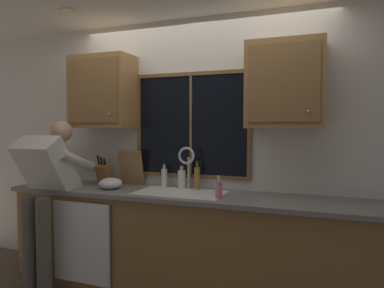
{
  "coord_description": "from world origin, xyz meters",
  "views": [
    {
      "loc": [
        1.12,
        -3.18,
        1.52
      ],
      "look_at": [
        0.03,
        -0.3,
        1.36
      ],
      "focal_mm": 32.77,
      "sensor_mm": 36.0,
      "label": 1
    }
  ],
  "objects_px": {
    "person_standing": "(47,185)",
    "knife_block": "(105,174)",
    "cutting_board": "(131,168)",
    "bottle_tall_clear": "(164,177)",
    "soap_dispenser": "(219,189)",
    "bottle_green_glass": "(197,178)",
    "bottle_amber_small": "(182,179)",
    "mixing_bowl": "(111,183)"
  },
  "relations": [
    {
      "from": "person_standing",
      "to": "mixing_bowl",
      "type": "xyz_separation_m",
      "value": [
        0.52,
        0.27,
        0.01
      ]
    },
    {
      "from": "knife_block",
      "to": "cutting_board",
      "type": "xyz_separation_m",
      "value": [
        0.26,
        0.08,
        0.06
      ]
    },
    {
      "from": "person_standing",
      "to": "soap_dispenser",
      "type": "height_order",
      "value": "person_standing"
    },
    {
      "from": "mixing_bowl",
      "to": "bottle_amber_small",
      "type": "distance_m",
      "value": 0.68
    },
    {
      "from": "mixing_bowl",
      "to": "bottle_green_glass",
      "type": "bearing_deg",
      "value": 17.09
    },
    {
      "from": "bottle_amber_small",
      "to": "knife_block",
      "type": "bearing_deg",
      "value": -176.3
    },
    {
      "from": "bottle_tall_clear",
      "to": "knife_block",
      "type": "bearing_deg",
      "value": -171.9
    },
    {
      "from": "bottle_amber_small",
      "to": "soap_dispenser",
      "type": "bearing_deg",
      "value": -33.65
    },
    {
      "from": "mixing_bowl",
      "to": "bottle_amber_small",
      "type": "xyz_separation_m",
      "value": [
        0.64,
        0.24,
        0.05
      ]
    },
    {
      "from": "soap_dispenser",
      "to": "bottle_amber_small",
      "type": "bearing_deg",
      "value": 146.35
    },
    {
      "from": "soap_dispenser",
      "to": "bottle_amber_small",
      "type": "height_order",
      "value": "bottle_amber_small"
    },
    {
      "from": "person_standing",
      "to": "cutting_board",
      "type": "bearing_deg",
      "value": 41.87
    },
    {
      "from": "person_standing",
      "to": "knife_block",
      "type": "relative_size",
      "value": 4.89
    },
    {
      "from": "person_standing",
      "to": "soap_dispenser",
      "type": "distance_m",
      "value": 1.63
    },
    {
      "from": "cutting_board",
      "to": "soap_dispenser",
      "type": "xyz_separation_m",
      "value": [
        1.02,
        -0.33,
        -0.1
      ]
    },
    {
      "from": "soap_dispenser",
      "to": "person_standing",
      "type": "bearing_deg",
      "value": -172.92
    },
    {
      "from": "person_standing",
      "to": "knife_block",
      "type": "bearing_deg",
      "value": 53.46
    },
    {
      "from": "mixing_bowl",
      "to": "bottle_tall_clear",
      "type": "xyz_separation_m",
      "value": [
        0.44,
        0.27,
        0.05
      ]
    },
    {
      "from": "bottle_green_glass",
      "to": "bottle_tall_clear",
      "type": "height_order",
      "value": "bottle_green_glass"
    },
    {
      "from": "bottle_green_glass",
      "to": "bottle_amber_small",
      "type": "height_order",
      "value": "bottle_green_glass"
    },
    {
      "from": "mixing_bowl",
      "to": "bottle_amber_small",
      "type": "bearing_deg",
      "value": 20.26
    },
    {
      "from": "mixing_bowl",
      "to": "bottle_green_glass",
      "type": "relative_size",
      "value": 0.81
    },
    {
      "from": "soap_dispenser",
      "to": "knife_block",
      "type": "bearing_deg",
      "value": 169.04
    },
    {
      "from": "knife_block",
      "to": "soap_dispenser",
      "type": "bearing_deg",
      "value": -10.96
    },
    {
      "from": "soap_dispenser",
      "to": "bottle_green_glass",
      "type": "relative_size",
      "value": 0.71
    },
    {
      "from": "cutting_board",
      "to": "mixing_bowl",
      "type": "relative_size",
      "value": 1.59
    },
    {
      "from": "knife_block",
      "to": "cutting_board",
      "type": "height_order",
      "value": "cutting_board"
    },
    {
      "from": "person_standing",
      "to": "bottle_amber_small",
      "type": "height_order",
      "value": "person_standing"
    },
    {
      "from": "person_standing",
      "to": "soap_dispenser",
      "type": "bearing_deg",
      "value": 7.08
    },
    {
      "from": "knife_block",
      "to": "mixing_bowl",
      "type": "xyz_separation_m",
      "value": [
        0.19,
        -0.18,
        -0.06
      ]
    },
    {
      "from": "cutting_board",
      "to": "bottle_amber_small",
      "type": "distance_m",
      "value": 0.57
    },
    {
      "from": "cutting_board",
      "to": "mixing_bowl",
      "type": "xyz_separation_m",
      "value": [
        -0.07,
        -0.27,
        -0.12
      ]
    },
    {
      "from": "mixing_bowl",
      "to": "bottle_tall_clear",
      "type": "distance_m",
      "value": 0.52
    },
    {
      "from": "bottle_green_glass",
      "to": "bottle_amber_small",
      "type": "relative_size",
      "value": 1.18
    },
    {
      "from": "person_standing",
      "to": "bottle_green_glass",
      "type": "bearing_deg",
      "value": 21.21
    },
    {
      "from": "knife_block",
      "to": "bottle_green_glass",
      "type": "bearing_deg",
      "value": 3.57
    },
    {
      "from": "knife_block",
      "to": "bottle_amber_small",
      "type": "bearing_deg",
      "value": 3.7
    },
    {
      "from": "person_standing",
      "to": "cutting_board",
      "type": "relative_size",
      "value": 4.47
    },
    {
      "from": "soap_dispenser",
      "to": "bottle_green_glass",
      "type": "distance_m",
      "value": 0.43
    },
    {
      "from": "soap_dispenser",
      "to": "bottle_amber_small",
      "type": "distance_m",
      "value": 0.54
    },
    {
      "from": "bottle_green_glass",
      "to": "knife_block",
      "type": "bearing_deg",
      "value": -176.43
    },
    {
      "from": "knife_block",
      "to": "bottle_tall_clear",
      "type": "bearing_deg",
      "value": 8.1
    }
  ]
}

